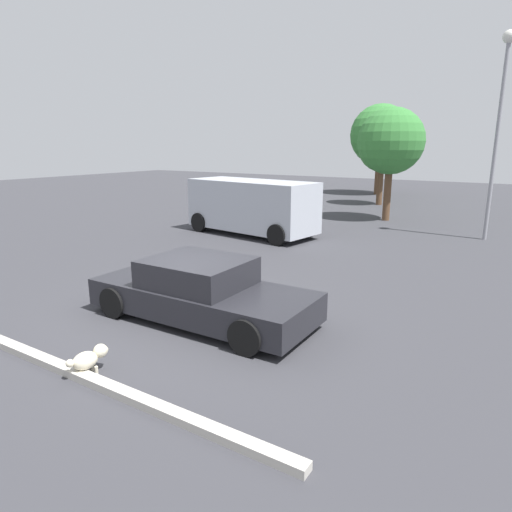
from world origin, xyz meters
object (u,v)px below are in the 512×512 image
(dog, at_px, (89,358))
(light_post_near, at_px, (501,104))
(van_white, at_px, (252,206))
(sedan_foreground, at_px, (201,292))

(dog, xyz_separation_m, light_post_near, (3.93, 14.48, 4.54))
(dog, distance_m, light_post_near, 15.68)
(dog, xyz_separation_m, van_white, (-3.92, 10.64, 0.88))
(dog, height_order, van_white, van_white)
(van_white, bearing_deg, sedan_foreground, -55.20)
(dog, bearing_deg, light_post_near, -3.23)
(dog, bearing_deg, van_white, 32.20)
(van_white, xyz_separation_m, light_post_near, (7.86, 3.84, 3.66))
(dog, distance_m, van_white, 11.38)
(sedan_foreground, bearing_deg, van_white, 115.75)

